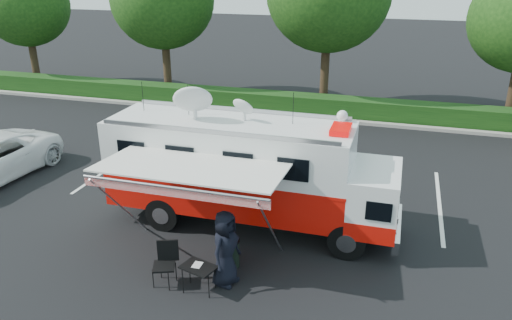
{
  "coord_description": "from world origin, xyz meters",
  "views": [
    {
      "loc": [
        3.91,
        -12.64,
        7.4
      ],
      "look_at": [
        0.0,
        0.5,
        1.9
      ],
      "focal_mm": 35.0,
      "sensor_mm": 36.0,
      "label": 1
    }
  ],
  "objects": [
    {
      "name": "awning",
      "position": [
        -0.83,
        -2.42,
        2.61
      ],
      "size": [
        4.62,
        2.4,
        2.79
      ],
      "color": "silver",
      "rests_on": "ground_plane"
    },
    {
      "name": "person",
      "position": [
        0.26,
        -2.97,
        0.0
      ],
      "size": [
        0.8,
        1.06,
        1.95
      ],
      "primitive_type": "imported",
      "rotation": [
        0.0,
        0.0,
        1.36
      ],
      "color": "black",
      "rests_on": "ground_plane"
    },
    {
      "name": "ground_plane",
      "position": [
        0.0,
        0.0,
        0.0
      ],
      "size": [
        120.0,
        120.0,
        0.0
      ],
      "primitive_type": "plane",
      "color": "black",
      "rests_on": "ground"
    },
    {
      "name": "folding_chair",
      "position": [
        -1.15,
        -3.33,
        0.65
      ],
      "size": [
        0.67,
        0.71,
        1.09
      ],
      "color": "black",
      "rests_on": "ground_plane"
    },
    {
      "name": "stall_lines",
      "position": [
        -0.5,
        3.0,
        0.0
      ],
      "size": [
        24.12,
        5.5,
        0.01
      ],
      "color": "silver",
      "rests_on": "ground_plane"
    },
    {
      "name": "command_truck",
      "position": [
        -0.07,
        -0.0,
        1.74
      ],
      "size": [
        8.46,
        2.33,
        4.06
      ],
      "color": "black",
      "rests_on": "ground_plane"
    },
    {
      "name": "folding_table",
      "position": [
        -0.25,
        -3.45,
        0.63
      ],
      "size": [
        0.93,
        0.77,
        0.69
      ],
      "color": "black",
      "rests_on": "ground_plane"
    },
    {
      "name": "trash_bin",
      "position": [
        0.12,
        -2.25,
        0.38
      ],
      "size": [
        0.51,
        0.51,
        0.76
      ],
      "color": "black",
      "rests_on": "ground_plane"
    },
    {
      "name": "back_border",
      "position": [
        1.14,
        12.9,
        5.0
      ],
      "size": [
        60.0,
        6.14,
        8.87
      ],
      "color": "#9E998E",
      "rests_on": "ground_plane"
    }
  ]
}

